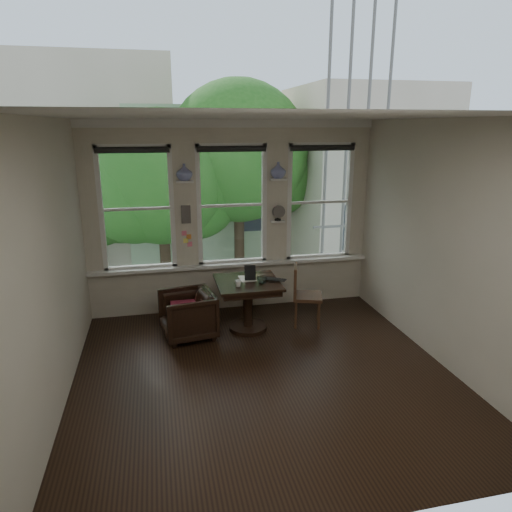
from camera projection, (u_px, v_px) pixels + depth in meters
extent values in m
plane|color=black|center=(264.00, 374.00, 5.54)|extent=(4.50, 4.50, 0.00)
plane|color=silver|center=(266.00, 116.00, 4.71)|extent=(4.50, 4.50, 0.00)
plane|color=beige|center=(232.00, 218.00, 7.24)|extent=(4.50, 0.00, 4.50)
plane|color=beige|center=(344.00, 347.00, 3.02)|extent=(4.50, 0.00, 4.50)
plane|color=beige|center=(51.00, 269.00, 4.66)|extent=(0.00, 4.50, 4.50)
plane|color=beige|center=(443.00, 245.00, 5.59)|extent=(0.00, 4.50, 4.50)
cube|color=white|center=(185.00, 182.00, 6.83)|extent=(0.26, 0.16, 0.03)
cube|color=white|center=(278.00, 179.00, 7.13)|extent=(0.26, 0.16, 0.03)
cube|color=#59544F|center=(186.00, 214.00, 7.00)|extent=(0.14, 0.06, 0.28)
imported|color=white|center=(184.00, 172.00, 6.79)|extent=(0.24, 0.24, 0.25)
imported|color=white|center=(278.00, 170.00, 7.09)|extent=(0.24, 0.24, 0.25)
imported|color=black|center=(188.00, 315.00, 6.44)|extent=(0.84, 0.82, 0.67)
cube|color=maroon|center=(187.00, 307.00, 6.41)|extent=(0.45, 0.45, 0.06)
imported|color=black|center=(274.00, 281.00, 6.54)|extent=(0.39, 0.36, 0.03)
imported|color=white|center=(238.00, 283.00, 6.34)|extent=(0.09, 0.09, 0.09)
imported|color=white|center=(262.00, 280.00, 6.45)|extent=(0.16, 0.16, 0.10)
cube|color=black|center=(250.00, 273.00, 6.59)|extent=(0.17, 0.10, 0.22)
cube|color=silver|center=(247.00, 278.00, 6.68)|extent=(0.23, 0.31, 0.00)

